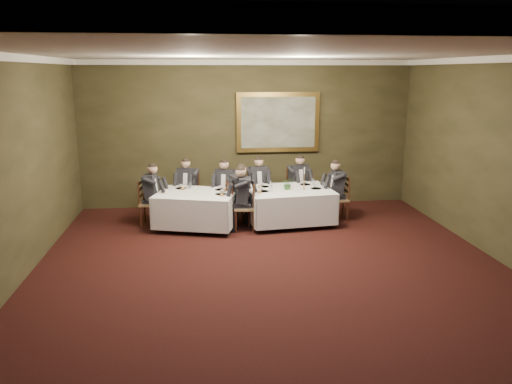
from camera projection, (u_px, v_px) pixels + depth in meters
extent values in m
plane|color=black|center=(279.00, 288.00, 7.65)|extent=(10.00, 10.00, 0.00)
cube|color=silver|center=(282.00, 52.00, 6.83)|extent=(8.00, 10.00, 0.10)
cube|color=#2D2B16|center=(247.00, 134.00, 12.07)|extent=(8.00, 0.10, 3.50)
cube|color=white|center=(247.00, 62.00, 11.62)|extent=(8.00, 0.10, 0.12)
cube|color=white|center=(478.00, 22.00, 2.06)|extent=(8.00, 0.10, 0.12)
cube|color=black|center=(289.00, 191.00, 10.75)|extent=(1.85, 1.47, 0.04)
cube|color=white|center=(289.00, 190.00, 10.75)|extent=(1.91, 1.53, 0.02)
cube|color=white|center=(289.00, 204.00, 10.82)|extent=(1.94, 1.56, 0.65)
cube|color=black|center=(197.00, 194.00, 10.45)|extent=(1.83, 1.56, 0.04)
cube|color=white|center=(196.00, 193.00, 10.45)|extent=(1.90, 1.63, 0.02)
cube|color=white|center=(197.00, 208.00, 10.53)|extent=(1.93, 1.66, 0.65)
cube|color=olive|center=(258.00, 193.00, 11.57)|extent=(0.50, 0.48, 0.05)
cube|color=black|center=(256.00, 181.00, 11.69)|extent=(0.38, 0.09, 0.54)
cube|color=black|center=(258.00, 177.00, 11.48)|extent=(0.46, 0.37, 0.55)
sphere|color=tan|center=(258.00, 161.00, 11.39)|extent=(0.24, 0.24, 0.21)
cube|color=olive|center=(298.00, 191.00, 11.78)|extent=(0.55, 0.54, 0.05)
cube|color=black|center=(294.00, 179.00, 11.89)|extent=(0.37, 0.15, 0.54)
cube|color=black|center=(298.00, 175.00, 11.69)|extent=(0.50, 0.43, 0.55)
sphere|color=tan|center=(298.00, 160.00, 11.60)|extent=(0.27, 0.27, 0.21)
cube|color=olive|center=(238.00, 205.00, 10.57)|extent=(0.52, 0.54, 0.05)
cube|color=black|center=(229.00, 194.00, 10.44)|extent=(0.13, 0.37, 0.54)
cube|color=black|center=(238.00, 188.00, 10.48)|extent=(0.41, 0.49, 0.55)
sphere|color=tan|center=(238.00, 170.00, 10.39)|extent=(0.26, 0.26, 0.21)
cube|color=olive|center=(338.00, 199.00, 11.05)|extent=(0.43, 0.45, 0.05)
cube|color=black|center=(347.00, 188.00, 11.01)|extent=(0.04, 0.38, 0.54)
cube|color=black|center=(338.00, 182.00, 10.96)|extent=(0.32, 0.43, 0.55)
sphere|color=tan|center=(339.00, 165.00, 10.87)|extent=(0.21, 0.21, 0.21)
cube|color=olive|center=(188.00, 195.00, 11.38)|extent=(0.56, 0.55, 0.05)
cube|color=black|center=(191.00, 183.00, 11.50)|extent=(0.37, 0.16, 0.54)
cube|color=black|center=(188.00, 179.00, 11.29)|extent=(0.50, 0.44, 0.55)
sphere|color=tan|center=(187.00, 163.00, 11.20)|extent=(0.27, 0.27, 0.21)
cube|color=olive|center=(226.00, 197.00, 11.24)|extent=(0.57, 0.56, 0.05)
cube|color=black|center=(229.00, 184.00, 11.36)|extent=(0.36, 0.18, 0.54)
cube|color=black|center=(226.00, 181.00, 11.15)|extent=(0.51, 0.46, 0.55)
sphere|color=tan|center=(225.00, 164.00, 11.06)|extent=(0.28, 0.28, 0.21)
cube|color=olive|center=(245.00, 208.00, 10.35)|extent=(0.46, 0.48, 0.05)
cube|color=black|center=(254.00, 196.00, 10.29)|extent=(0.07, 0.38, 0.54)
cube|color=black|center=(245.00, 190.00, 10.26)|extent=(0.35, 0.45, 0.55)
sphere|color=tan|center=(245.00, 172.00, 10.17)|extent=(0.23, 0.23, 0.21)
cube|color=olive|center=(150.00, 203.00, 10.67)|extent=(0.48, 0.49, 0.05)
cube|color=black|center=(141.00, 192.00, 10.62)|extent=(0.08, 0.38, 0.54)
cube|color=black|center=(150.00, 186.00, 10.58)|extent=(0.37, 0.46, 0.55)
sphere|color=tan|center=(149.00, 169.00, 10.49)|extent=(0.24, 0.24, 0.21)
imported|color=#2D5926|center=(288.00, 183.00, 10.71)|extent=(0.29, 0.26, 0.26)
cylinder|color=#AB7C34|center=(304.00, 189.00, 10.74)|extent=(0.07, 0.07, 0.02)
cylinder|color=#AB7C34|center=(304.00, 181.00, 10.70)|extent=(0.02, 0.02, 0.33)
cylinder|color=white|center=(304.00, 170.00, 10.64)|extent=(0.02, 0.02, 0.14)
cylinder|color=white|center=(263.00, 186.00, 10.99)|extent=(0.25, 0.25, 0.01)
cylinder|color=white|center=(263.00, 184.00, 11.13)|extent=(0.08, 0.08, 0.05)
cylinder|color=white|center=(271.00, 183.00, 11.00)|extent=(0.06, 0.06, 0.14)
cylinder|color=white|center=(181.00, 188.00, 10.84)|extent=(0.25, 0.25, 0.01)
cylinder|color=white|center=(181.00, 185.00, 10.98)|extent=(0.08, 0.08, 0.05)
cylinder|color=white|center=(189.00, 185.00, 10.85)|extent=(0.06, 0.06, 0.14)
cube|color=gold|center=(278.00, 122.00, 12.02)|extent=(2.01, 0.08, 1.43)
cube|color=#4B4F34|center=(278.00, 123.00, 11.98)|extent=(1.79, 0.01, 1.21)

